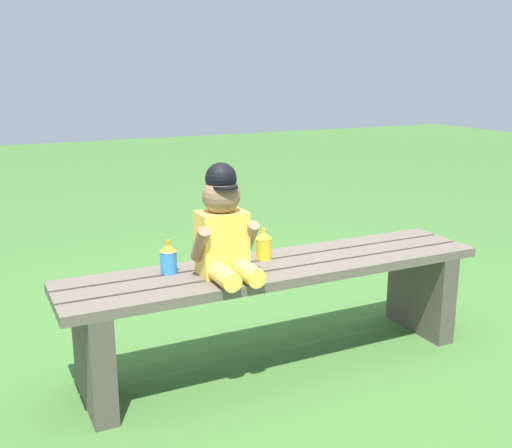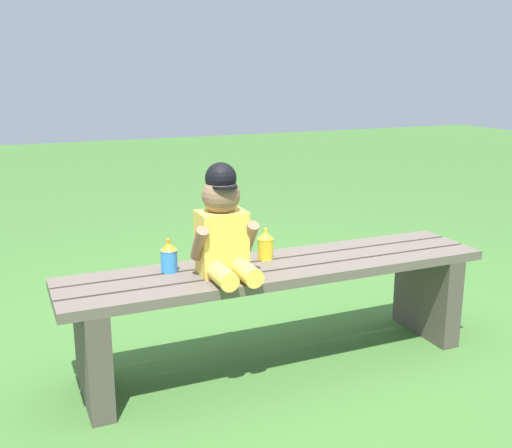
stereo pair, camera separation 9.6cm
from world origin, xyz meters
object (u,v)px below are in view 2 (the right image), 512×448
(park_bench, at_px, (279,295))
(sippy_cup_right, at_px, (265,245))
(child_figure, at_px, (223,227))
(sippy_cup_left, at_px, (169,256))

(park_bench, bearing_deg, sippy_cup_right, 107.93)
(child_figure, bearing_deg, park_bench, 7.49)
(child_figure, height_order, sippy_cup_right, child_figure)
(park_bench, height_order, child_figure, child_figure)
(child_figure, bearing_deg, sippy_cup_left, 148.56)
(park_bench, height_order, sippy_cup_left, sippy_cup_left)
(park_bench, relative_size, child_figure, 4.11)
(park_bench, xyz_separation_m, sippy_cup_left, (-0.41, 0.07, 0.18))
(child_figure, relative_size, sippy_cup_left, 3.26)
(park_bench, xyz_separation_m, child_figure, (-0.24, -0.03, 0.30))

